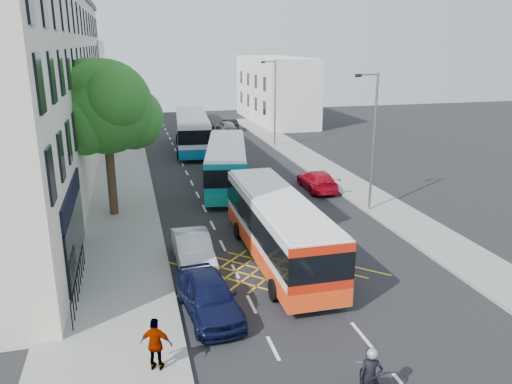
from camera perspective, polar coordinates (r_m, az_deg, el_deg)
ground at (r=18.40m, az=11.96°, el=-15.67°), size 120.00×120.00×0.00m
pavement_left at (r=30.38m, az=-15.86°, el=-2.50°), size 5.00×70.00×0.15m
pavement_right at (r=33.78m, az=12.31°, el=-0.30°), size 3.00×70.00×0.15m
terrace_main at (r=38.95m, az=-24.68°, el=10.84°), size 8.30×45.00×13.50m
terrace_far at (r=69.26m, az=-20.34°, el=11.79°), size 8.00×20.00×10.00m
building_right at (r=64.69m, az=2.16°, el=11.62°), size 6.00×18.00×8.00m
street_tree at (r=28.97m, az=-16.86°, el=9.18°), size 6.30×5.70×8.80m
lamp_near at (r=29.55m, az=13.16°, el=6.30°), size 1.45×0.15×8.00m
lamp_far at (r=48.00m, az=2.08°, el=10.58°), size 1.45×0.15×8.00m
railings at (r=21.23m, az=-19.65°, el=-9.48°), size 0.08×5.60×1.14m
bus_near at (r=22.93m, az=2.53°, el=-4.05°), size 2.76×10.94×3.08m
bus_mid at (r=34.69m, az=-3.39°, el=3.20°), size 4.79×11.40×3.12m
bus_far at (r=47.43m, az=-7.30°, el=6.94°), size 3.85×12.31×3.41m
motorbike at (r=14.88m, az=12.91°, el=-20.26°), size 0.82×2.10×1.91m
parked_car_blue at (r=18.90m, az=-5.40°, el=-11.72°), size 2.27×4.66×1.53m
parked_car_silver at (r=22.89m, az=-7.19°, el=-6.60°), size 1.62×4.48×1.47m
red_hatchback at (r=34.53m, az=7.02°, el=1.36°), size 2.07×4.68×1.33m
distant_car_grey at (r=59.33m, az=-6.44°, el=7.90°), size 2.91×5.55×1.49m
distant_car_silver at (r=56.45m, az=-3.42°, el=7.46°), size 1.99×4.15×1.37m
distant_car_dark at (r=58.11m, az=-3.03°, el=7.71°), size 1.42×4.00×1.32m
pedestrian_far at (r=16.03m, az=-11.36°, el=-16.69°), size 1.09×0.73×1.71m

